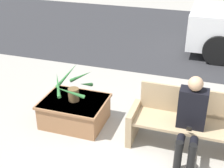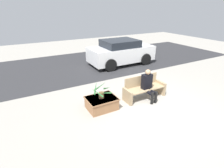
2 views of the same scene
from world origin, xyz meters
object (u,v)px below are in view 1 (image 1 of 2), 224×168
object	(u,v)px
potted_plant	(73,88)
bench	(189,123)
planter_box	(75,110)
person_seated	(191,117)

from	to	relation	value
potted_plant	bench	bearing A→B (deg)	-1.00
bench	planter_box	size ratio (longest dim) A/B	1.66
planter_box	bench	bearing A→B (deg)	-1.11
bench	planter_box	xyz separation A→B (m)	(-1.81, 0.03, -0.16)
person_seated	potted_plant	distance (m)	1.86
bench	potted_plant	distance (m)	1.84
bench	person_seated	xyz separation A→B (m)	(0.03, -0.20, 0.24)
person_seated	potted_plant	size ratio (longest dim) A/B	1.85
person_seated	potted_plant	world-z (taller)	person_seated
planter_box	potted_plant	bearing A→B (deg)	-149.44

